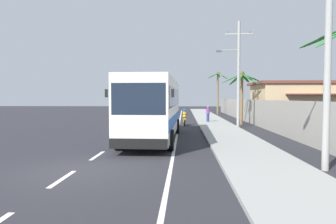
# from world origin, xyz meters

# --- Properties ---
(ground_plane) EXTENTS (160.00, 160.00, 0.00)m
(ground_plane) POSITION_xyz_m (0.00, 0.00, 0.00)
(ground_plane) COLOR #28282D
(sidewalk_kerb) EXTENTS (3.20, 90.00, 0.14)m
(sidewalk_kerb) POSITION_xyz_m (6.80, 10.00, 0.07)
(sidewalk_kerb) COLOR #999993
(sidewalk_kerb) RESTS_ON ground
(lane_markings) EXTENTS (3.51, 71.00, 0.01)m
(lane_markings) POSITION_xyz_m (2.07, 14.64, 0.00)
(lane_markings) COLOR white
(lane_markings) RESTS_ON ground
(boundary_wall) EXTENTS (0.24, 60.00, 2.39)m
(boundary_wall) POSITION_xyz_m (10.60, 14.00, 1.19)
(boundary_wall) COLOR #9E998E
(boundary_wall) RESTS_ON ground
(coach_bus_foreground) EXTENTS (3.15, 11.08, 3.95)m
(coach_bus_foreground) POSITION_xyz_m (2.00, 7.94, 2.05)
(coach_bus_foreground) COLOR silver
(coach_bus_foreground) RESTS_ON ground
(coach_bus_far_lane) EXTENTS (3.53, 10.95, 3.80)m
(coach_bus_far_lane) POSITION_xyz_m (-1.52, 41.54, 1.97)
(coach_bus_far_lane) COLOR #2366A8
(coach_bus_far_lane) RESTS_ON ground
(motorcycle_beside_bus) EXTENTS (0.56, 1.96, 1.53)m
(motorcycle_beside_bus) POSITION_xyz_m (3.88, 17.46, 0.63)
(motorcycle_beside_bus) COLOR black
(motorcycle_beside_bus) RESTS_ON ground
(pedestrian_near_kerb) EXTENTS (0.36, 0.36, 1.64)m
(pedestrian_near_kerb) POSITION_xyz_m (6.28, 20.32, 0.99)
(pedestrian_near_kerb) COLOR navy
(pedestrian_near_kerb) RESTS_ON sidewalk_kerb
(utility_pole_nearest) EXTENTS (3.98, 0.24, 9.49)m
(utility_pole_nearest) POSITION_xyz_m (8.72, 0.49, 5.10)
(utility_pole_nearest) COLOR #9E9E99
(utility_pole_nearest) RESTS_ON ground
(utility_pole_mid) EXTENTS (3.05, 0.24, 9.05)m
(utility_pole_mid) POSITION_xyz_m (8.41, 15.58, 4.83)
(utility_pole_mid) COLOR #9E9E99
(utility_pole_mid) RESTS_ON ground
(palm_second) EXTENTS (3.18, 3.44, 6.61)m
(palm_second) POSITION_xyz_m (9.04, 36.30, 4.68)
(palm_second) COLOR brown
(palm_second) RESTS_ON ground
(palm_third) EXTENTS (3.90, 3.60, 5.08)m
(palm_third) POSITION_xyz_m (9.36, 18.64, 3.73)
(palm_third) COLOR brown
(palm_third) RESTS_ON ground
(roadside_building) EXTENTS (12.23, 6.98, 4.09)m
(roadside_building) POSITION_xyz_m (16.74, 19.41, 2.06)
(roadside_building) COLOR tan
(roadside_building) RESTS_ON ground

